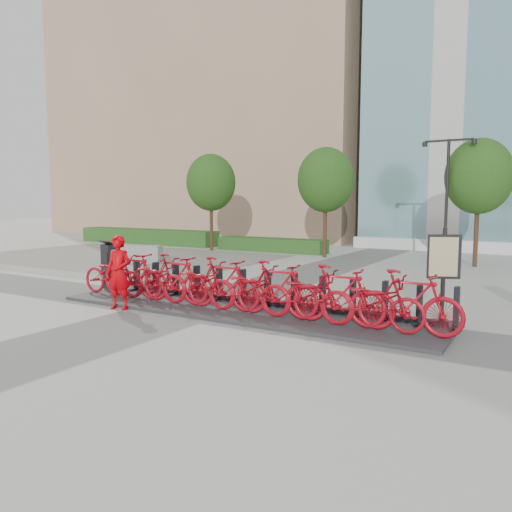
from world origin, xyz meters
The scene contains 28 objects.
ground centered at (0.00, 0.00, 0.00)m, with size 120.00×120.00×0.00m, color #A4A498.
tan_building centered at (-16.00, 26.00, 15.00)m, with size 26.00×16.00×30.00m, color #998062.
gravel_patch centered at (-10.00, 7.00, 0.01)m, with size 14.00×14.00×0.00m, color #595858.
curb centered at (-10.00, 1.90, 0.07)m, with size 14.00×0.25×0.15m, color gray.
hedge_a centered at (-14.00, 13.50, 0.45)m, with size 10.00×1.40×0.90m, color #143E17.
hedge_b centered at (-5.00, 13.20, 0.35)m, with size 6.00×1.20×0.70m, color #143E17.
tree_0 centered at (-8.00, 12.00, 3.59)m, with size 2.60×2.60×5.10m.
tree_1 centered at (-1.50, 12.00, 3.59)m, with size 2.60×2.60×5.10m.
tree_2 centered at (5.00, 12.00, 3.59)m, with size 2.60×2.60×5.10m.
streetlamp centered at (4.00, 11.00, 3.13)m, with size 2.00×0.20×5.00m.
dock_pad centered at (1.30, 0.30, 0.04)m, with size 9.60×2.40×0.08m, color #333236.
dock_rail_posts centered at (1.72, 0.77, 0.51)m, with size 8.74×0.50×0.85m, color black, non-canonical shape.
bike_0 centered at (-2.60, -0.05, 0.64)m, with size 0.74×2.12×1.11m, color #A10A17.
bike_1 centered at (-1.88, -0.05, 0.70)m, with size 0.58×2.05×1.23m, color #A10A17.
bike_2 centered at (-1.16, -0.05, 0.64)m, with size 0.74×2.12×1.11m, color #A10A17.
bike_3 centered at (-0.44, -0.05, 0.70)m, with size 0.58×2.05×1.23m, color #A10A17.
bike_4 centered at (0.28, -0.05, 0.64)m, with size 0.74×2.12×1.11m, color #A10A17.
bike_5 centered at (1.00, -0.05, 0.70)m, with size 0.58×2.05×1.23m, color #A10A17.
bike_6 centered at (1.72, -0.05, 0.64)m, with size 0.74×2.12×1.11m, color #A10A17.
bike_7 centered at (2.44, -0.05, 0.70)m, with size 0.58×2.05×1.23m, color #A10A17.
bike_8 centered at (3.16, -0.05, 0.64)m, with size 0.74×2.12×1.11m, color #A10A17.
bike_9 centered at (3.88, -0.05, 0.70)m, with size 0.58×2.05×1.23m, color #A10A17.
bike_10 centered at (4.60, -0.05, 0.64)m, with size 0.74×2.12×1.11m, color #A10A17.
bike_11 centered at (5.32, -0.05, 0.70)m, with size 0.58×2.05×1.23m, color #A10A17.
kiosk centered at (-3.49, 0.64, 0.76)m, with size 0.46×0.40×1.41m.
worker_red centered at (-1.38, -1.02, 0.90)m, with size 0.66×0.43×1.81m, color #CD0008.
jersey_barrier centered at (-7.50, 6.06, 0.38)m, with size 1.97×0.54×0.76m, color #ADADAD.
map_sign centered at (5.67, 1.41, 1.37)m, with size 0.66×0.37×2.07m.
Camera 1 is at (7.59, -9.59, 2.62)m, focal length 35.00 mm.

